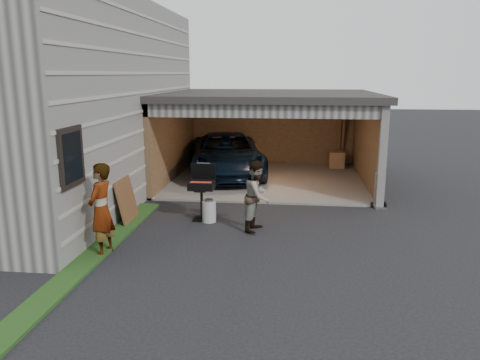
% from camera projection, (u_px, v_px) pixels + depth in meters
% --- Properties ---
extents(ground, '(80.00, 80.00, 0.00)m').
position_uv_depth(ground, '(213.00, 249.00, 9.50)').
color(ground, black).
rests_on(ground, ground).
extents(house, '(7.00, 11.00, 5.50)m').
position_uv_depth(house, '(29.00, 100.00, 13.43)').
color(house, '#474744').
rests_on(house, ground).
extents(groundcover_strip, '(0.50, 8.00, 0.06)m').
position_uv_depth(groundcover_strip, '(86.00, 262.00, 8.78)').
color(groundcover_strip, '#193814').
rests_on(groundcover_strip, ground).
extents(garage, '(6.80, 6.30, 2.90)m').
position_uv_depth(garage, '(269.00, 123.00, 15.58)').
color(garage, '#605E59').
rests_on(garage, ground).
extents(minivan, '(3.35, 5.50, 1.43)m').
position_uv_depth(minivan, '(227.00, 156.00, 16.11)').
color(minivan, black).
rests_on(minivan, ground).
extents(woman, '(0.50, 0.71, 1.83)m').
position_uv_depth(woman, '(101.00, 210.00, 9.05)').
color(woman, '#AAC2D6').
rests_on(woman, ground).
extents(man, '(0.79, 0.91, 1.60)m').
position_uv_depth(man, '(257.00, 196.00, 10.51)').
color(man, '#4F291F').
rests_on(man, ground).
extents(bbq_grill, '(0.61, 0.54, 1.36)m').
position_uv_depth(bbq_grill, '(202.00, 188.00, 11.28)').
color(bbq_grill, black).
rests_on(bbq_grill, ground).
extents(propane_tank, '(0.36, 0.36, 0.50)m').
position_uv_depth(propane_tank, '(209.00, 212.00, 11.23)').
color(propane_tank, '#BBBBB6').
rests_on(propane_tank, ground).
extents(plywood_panel, '(0.27, 0.96, 1.06)m').
position_uv_depth(plywood_panel, '(127.00, 201.00, 11.14)').
color(plywood_panel, '#51351C').
rests_on(plywood_panel, ground).
extents(hand_truck, '(0.42, 0.36, 0.96)m').
position_uv_depth(hand_truck, '(379.00, 201.00, 12.39)').
color(hand_truck, slate).
rests_on(hand_truck, ground).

